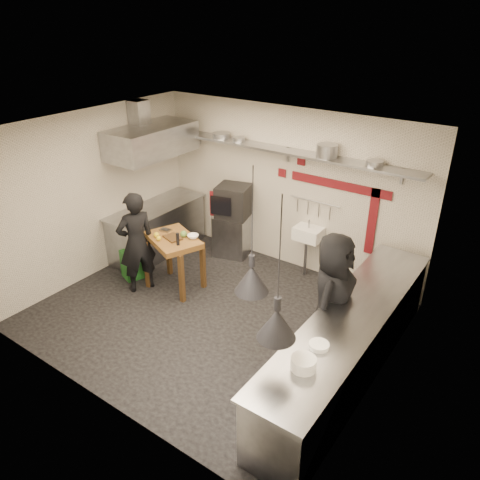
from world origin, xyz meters
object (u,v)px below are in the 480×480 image
Objects in this scene: green_bin at (132,264)px; prep_table at (175,263)px; combi_oven at (234,201)px; chef_right at (332,298)px; chef_left at (136,243)px; oven_stand at (232,234)px.

prep_table is (0.82, 0.19, 0.21)m from green_bin.
chef_right is (2.66, -1.53, -0.20)m from combi_oven.
green_bin is 0.72m from chef_left.
green_bin is at bearing 85.04° from chef_right.
chef_left reaches higher than prep_table.
oven_stand is at bearing 61.94° from green_bin.
combi_oven reaches higher than green_bin.
chef_left reaches higher than green_bin.
combi_oven is 0.34× the size of chef_left.
chef_left is at bearing -25.43° from green_bin.
chef_right is at bearing -45.06° from oven_stand.
chef_right is at bearing 116.74° from chef_left.
prep_table is 0.70m from chef_left.
chef_right is at bearing 1.91° from green_bin.
chef_right reaches higher than combi_oven.
chef_left is at bearing -118.90° from prep_table.
chef_left is at bearing -122.95° from combi_oven.
combi_oven is at bearing 53.21° from chef_right.
chef_left is 3.26m from chef_right.
chef_right is (2.79, -0.07, 0.43)m from prep_table.
green_bin is 0.87m from prep_table.
prep_table is at bearing -108.00° from oven_stand.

